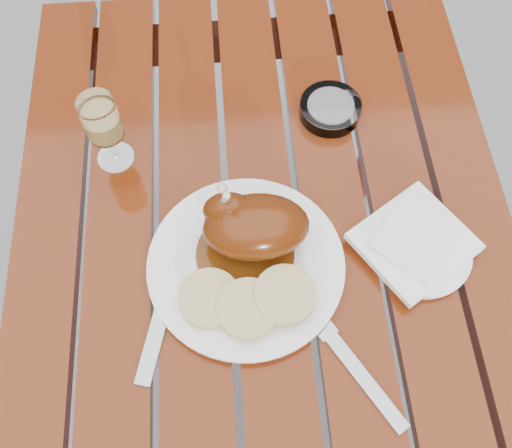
{
  "coord_description": "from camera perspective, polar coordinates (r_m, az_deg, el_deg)",
  "views": [
    {
      "loc": [
        -0.04,
        -0.34,
        1.56
      ],
      "look_at": [
        -0.01,
        0.06,
        0.78
      ],
      "focal_mm": 40.0,
      "sensor_mm": 36.0,
      "label": 1
    }
  ],
  "objects": [
    {
      "name": "dinner_plate",
      "position": [
        0.87,
        -1.01,
        -4.2
      ],
      "size": [
        0.35,
        0.35,
        0.02
      ],
      "primitive_type": "cylinder",
      "rotation": [
        0.0,
        0.0,
        -0.17
      ],
      "color": "white",
      "rests_on": "table"
    },
    {
      "name": "side_plate",
      "position": [
        0.92,
        16.05,
        -2.6
      ],
      "size": [
        0.21,
        0.21,
        0.01
      ],
      "primitive_type": "cylinder",
      "rotation": [
        0.0,
        0.0,
        -0.41
      ],
      "color": "white",
      "rests_on": "table"
    },
    {
      "name": "ashtray",
      "position": [
        1.03,
        7.42,
        11.33
      ],
      "size": [
        0.13,
        0.13,
        0.03
      ],
      "primitive_type": "cylinder",
      "rotation": [
        0.0,
        0.0,
        -0.3
      ],
      "color": "#B2B7BC",
      "rests_on": "table"
    },
    {
      "name": "bread_dumplings",
      "position": [
        0.83,
        -0.86,
        -7.71
      ],
      "size": [
        0.2,
        0.11,
        0.03
      ],
      "color": "#CDBB7D",
      "rests_on": "dinner_plate"
    },
    {
      "name": "wine_glass",
      "position": [
        0.95,
        -14.76,
        8.87
      ],
      "size": [
        0.08,
        0.08,
        0.15
      ],
      "primitive_type": "cylinder",
      "rotation": [
        0.0,
        0.0,
        0.39
      ],
      "color": "#E0BE65",
      "rests_on": "table"
    },
    {
      "name": "roast_duck",
      "position": [
        0.84,
        -0.47,
        -0.18
      ],
      "size": [
        0.17,
        0.15,
        0.12
      ],
      "color": "#512609",
      "rests_on": "dinner_plate"
    },
    {
      "name": "fork",
      "position": [
        0.86,
        -9.61,
        -9.53
      ],
      "size": [
        0.07,
        0.19,
        0.01
      ],
      "primitive_type": "cube",
      "rotation": [
        0.0,
        0.0,
        -0.26
      ],
      "color": "gray",
      "rests_on": "table"
    },
    {
      "name": "knife",
      "position": [
        0.84,
        9.64,
        -13.71
      ],
      "size": [
        0.13,
        0.2,
        0.01
      ],
      "primitive_type": "cube",
      "rotation": [
        0.0,
        0.0,
        0.54
      ],
      "color": "gray",
      "rests_on": "table"
    },
    {
      "name": "ground",
      "position": [
        1.6,
        0.67,
        -14.7
      ],
      "size": [
        60.0,
        60.0,
        0.0
      ],
      "primitive_type": "plane",
      "color": "slate",
      "rests_on": "ground"
    },
    {
      "name": "napkin",
      "position": [
        0.91,
        15.53,
        -1.74
      ],
      "size": [
        0.21,
        0.21,
        0.01
      ],
      "primitive_type": "cube",
      "rotation": [
        0.0,
        0.0,
        0.57
      ],
      "color": "white",
      "rests_on": "side_plate"
    },
    {
      "name": "table",
      "position": [
        1.24,
        0.85,
        -10.97
      ],
      "size": [
        0.8,
        1.2,
        0.75
      ],
      "primitive_type": "cube",
      "color": "maroon",
      "rests_on": "ground"
    }
  ]
}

